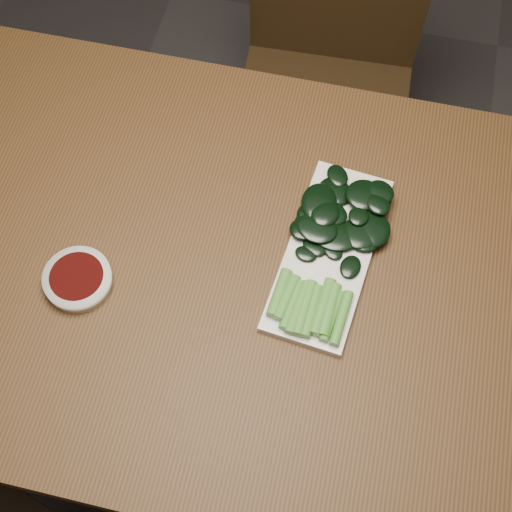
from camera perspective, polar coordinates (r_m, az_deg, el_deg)
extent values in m
plane|color=#2D2A2A|center=(1.84, -1.35, -11.06)|extent=(6.00, 6.00, 0.00)
cube|color=#402812|center=(1.16, -2.11, -1.05)|extent=(1.40, 0.80, 0.04)
cylinder|color=#402812|center=(1.82, -19.07, 7.25)|extent=(0.05, 0.05, 0.71)
cube|color=black|center=(1.72, 5.16, 11.20)|extent=(0.41, 0.41, 0.04)
cylinder|color=black|center=(1.82, -1.41, 3.48)|extent=(0.04, 0.04, 0.41)
cylinder|color=black|center=(1.81, 9.12, 1.78)|extent=(0.04, 0.04, 0.41)
cylinder|color=black|center=(2.01, 0.47, 11.65)|extent=(0.04, 0.04, 0.41)
cylinder|color=black|center=(2.00, 10.16, 10.11)|extent=(0.04, 0.04, 0.41)
cylinder|color=silver|center=(1.15, -14.04, -1.86)|extent=(0.11, 0.11, 0.03)
cylinder|color=#320704|center=(1.14, -14.17, -1.60)|extent=(0.08, 0.08, 0.00)
cube|color=silver|center=(1.15, 5.84, 0.23)|extent=(0.17, 0.34, 0.01)
cylinder|color=#48882E|center=(1.09, 1.88, -2.97)|extent=(0.03, 0.08, 0.02)
cylinder|color=#48882E|center=(1.09, 2.48, -3.35)|extent=(0.03, 0.08, 0.02)
cylinder|color=#48882E|center=(1.09, 2.89, -3.93)|extent=(0.03, 0.08, 0.02)
cylinder|color=#48882E|center=(1.09, 3.42, -4.12)|extent=(0.03, 0.09, 0.02)
cylinder|color=#48882E|center=(1.09, 3.91, -4.17)|extent=(0.02, 0.09, 0.02)
cylinder|color=#48882E|center=(1.09, 4.46, -4.41)|extent=(0.02, 0.09, 0.02)
cylinder|color=#48882E|center=(1.09, 5.35, -4.07)|extent=(0.03, 0.10, 0.02)
cylinder|color=#48882E|center=(1.09, 5.88, -4.33)|extent=(0.03, 0.09, 0.02)
cylinder|color=#48882E|center=(1.09, 6.11, -4.79)|extent=(0.03, 0.09, 0.01)
cylinder|color=#48882E|center=(1.09, 6.85, -4.96)|extent=(0.02, 0.09, 0.02)
ellipsoid|color=black|center=(1.16, 4.43, 3.49)|extent=(0.06, 0.06, 0.01)
ellipsoid|color=black|center=(1.14, 6.44, 1.61)|extent=(0.08, 0.06, 0.01)
ellipsoid|color=black|center=(1.19, 9.91, 5.08)|extent=(0.06, 0.06, 0.01)
ellipsoid|color=black|center=(1.15, 8.39, 1.15)|extent=(0.06, 0.05, 0.01)
ellipsoid|color=black|center=(1.19, 6.31, 5.16)|extent=(0.08, 0.08, 0.01)
ellipsoid|color=black|center=(1.16, 8.20, 3.18)|extent=(0.03, 0.04, 0.01)
ellipsoid|color=black|center=(1.16, 9.19, 2.15)|extent=(0.07, 0.07, 0.01)
ellipsoid|color=black|center=(1.17, 5.07, 4.28)|extent=(0.06, 0.08, 0.01)
ellipsoid|color=black|center=(1.19, 9.09, 4.63)|extent=(0.09, 0.08, 0.02)
ellipsoid|color=black|center=(1.17, 9.72, 4.14)|extent=(0.06, 0.06, 0.01)
ellipsoid|color=black|center=(1.18, 9.29, 4.63)|extent=(0.05, 0.04, 0.01)
ellipsoid|color=black|center=(1.15, 4.02, 2.13)|extent=(0.06, 0.05, 0.01)
ellipsoid|color=black|center=(1.20, 6.54, 6.41)|extent=(0.05, 0.06, 0.01)
ellipsoid|color=black|center=(1.15, 8.36, 1.84)|extent=(0.08, 0.08, 0.01)
ellipsoid|color=black|center=(1.14, 4.90, 2.25)|extent=(0.08, 0.07, 0.01)
ellipsoid|color=black|center=(1.18, 8.65, 4.87)|extent=(0.07, 0.07, 0.01)
ellipsoid|color=black|center=(1.14, 4.26, 2.18)|extent=(0.07, 0.06, 0.01)
ellipsoid|color=black|center=(1.16, 5.83, 3.50)|extent=(0.07, 0.06, 0.01)
ellipsoid|color=black|center=(1.15, 5.55, 3.39)|extent=(0.06, 0.06, 0.01)
ellipsoid|color=black|center=(1.15, 4.41, 2.50)|extent=(0.06, 0.06, 0.01)
ellipsoid|color=black|center=(1.14, 4.71, 0.74)|extent=(0.05, 0.05, 0.01)
ellipsoid|color=black|center=(1.13, 7.57, -0.86)|extent=(0.04, 0.05, 0.01)
ellipsoid|color=black|center=(1.13, 4.03, 0.19)|extent=(0.04, 0.03, 0.01)
ellipsoid|color=black|center=(1.14, 6.17, 0.46)|extent=(0.05, 0.05, 0.01)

